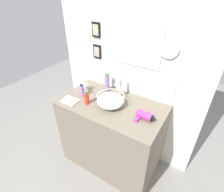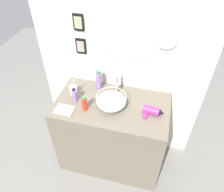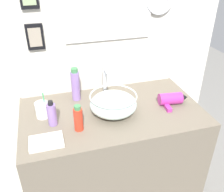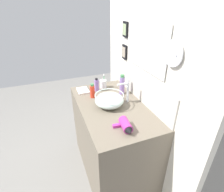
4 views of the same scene
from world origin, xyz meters
The scene contains 10 objects.
vanity_counter centered at (0.00, 0.00, 0.44)m, with size 1.09×0.63×0.89m, color #6B6051.
back_panel centered at (0.00, 0.34, 1.23)m, with size 1.71×0.10×2.47m.
glass_bowl_sink centered at (0.00, -0.03, 0.95)m, with size 0.28×0.28×0.12m.
faucet centered at (0.00, 0.15, 1.03)m, with size 0.02×0.13×0.25m.
hair_drier centered at (0.39, -0.04, 0.92)m, with size 0.19×0.14×0.07m.
toothbrush_cup centered at (-0.41, 0.05, 0.93)m, with size 0.08×0.08×0.17m.
shampoo_bottle centered at (-0.22, -0.13, 0.96)m, with size 0.05×0.05×0.15m.
soap_dispenser centered at (-0.19, 0.19, 0.99)m, with size 0.05×0.05×0.22m.
spray_bottle centered at (-0.36, -0.04, 0.95)m, with size 0.05×0.05×0.15m.
hand_towel centered at (-0.40, -0.20, 0.89)m, with size 0.17×0.12×0.02m, color silver.
Camera 3 is at (-0.35, -1.22, 1.73)m, focal length 40.00 mm.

